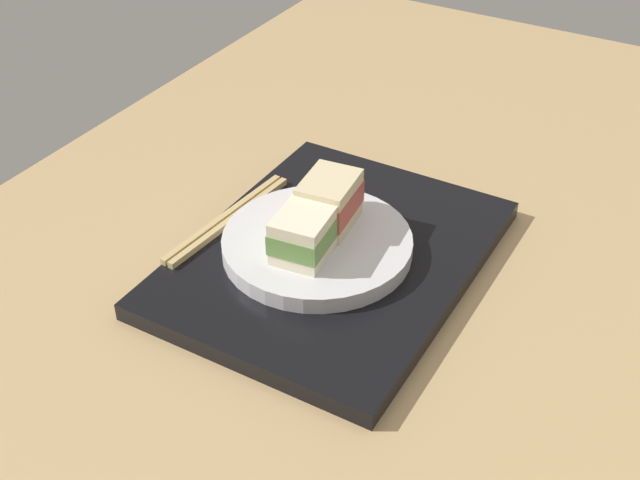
# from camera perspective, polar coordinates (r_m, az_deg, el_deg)

# --- Properties ---
(ground_plane) EXTENTS (1.40, 1.00, 0.03)m
(ground_plane) POSITION_cam_1_polar(r_m,az_deg,el_deg) (0.89, 6.45, -2.58)
(ground_plane) COLOR tan
(serving_tray) EXTENTS (0.36, 0.28, 0.02)m
(serving_tray) POSITION_cam_1_polar(r_m,az_deg,el_deg) (0.87, 0.87, -1.18)
(serving_tray) COLOR black
(serving_tray) RESTS_ON ground_plane
(sandwich_plate) EXTENTS (0.20, 0.20, 0.02)m
(sandwich_plate) POSITION_cam_1_polar(r_m,az_deg,el_deg) (0.86, -0.20, -0.29)
(sandwich_plate) COLOR silver
(sandwich_plate) RESTS_ON serving_tray
(sandwich_near) EXTENTS (0.07, 0.06, 0.05)m
(sandwich_near) POSITION_cam_1_polar(r_m,az_deg,el_deg) (0.86, 0.63, 2.66)
(sandwich_near) COLOR beige
(sandwich_near) RESTS_ON sandwich_plate
(sandwich_far) EXTENTS (0.07, 0.06, 0.05)m
(sandwich_far) POSITION_cam_1_polar(r_m,az_deg,el_deg) (0.82, -1.07, 0.46)
(sandwich_far) COLOR #EFE5C1
(sandwich_far) RESTS_ON sandwich_plate
(chopsticks_pair) EXTENTS (0.20, 0.03, 0.01)m
(chopsticks_pair) POSITION_cam_1_polar(r_m,az_deg,el_deg) (0.91, -6.34, 1.45)
(chopsticks_pair) COLOR tan
(chopsticks_pair) RESTS_ON serving_tray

